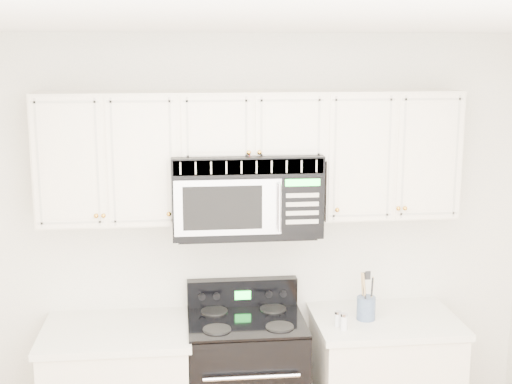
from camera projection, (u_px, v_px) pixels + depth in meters
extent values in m
cube|color=white|center=(297.00, 22.00, 2.47)|extent=(3.50, 3.50, 0.01)
cube|color=white|center=(248.00, 246.00, 4.43)|extent=(3.50, 0.01, 2.60)
cube|color=#ECE6CA|center=(116.00, 332.00, 4.12)|extent=(0.86, 0.65, 0.04)
cube|color=#ECE6CA|center=(385.00, 320.00, 4.29)|extent=(0.86, 0.65, 0.04)
cylinder|color=silver|center=(252.00, 378.00, 3.94)|extent=(0.54, 0.02, 0.02)
cube|color=black|center=(246.00, 321.00, 4.22)|extent=(0.69, 0.59, 0.02)
cube|color=black|center=(242.00, 293.00, 4.45)|extent=(0.69, 0.08, 0.18)
cube|color=#20E13A|center=(243.00, 295.00, 4.40)|extent=(0.10, 0.00, 0.05)
cube|color=#F3E5CB|center=(108.00, 158.00, 4.07)|extent=(0.80, 0.33, 0.75)
cube|color=#F3E5CB|center=(387.00, 153.00, 4.24)|extent=(0.80, 0.33, 0.75)
cube|color=#F3E5CB|center=(251.00, 125.00, 4.12)|extent=(0.84, 0.33, 0.39)
sphere|color=gold|center=(103.00, 216.00, 3.94)|extent=(0.03, 0.03, 0.03)
sphere|color=gold|center=(169.00, 214.00, 3.98)|extent=(0.03, 0.03, 0.03)
sphere|color=gold|center=(337.00, 210.00, 4.08)|extent=(0.03, 0.03, 0.03)
sphere|color=gold|center=(398.00, 208.00, 4.12)|extent=(0.03, 0.03, 0.03)
sphere|color=gold|center=(249.00, 153.00, 3.96)|extent=(0.03, 0.03, 0.03)
sphere|color=gold|center=(259.00, 152.00, 3.97)|extent=(0.03, 0.03, 0.03)
cylinder|color=#B70F19|center=(250.00, 163.00, 3.97)|extent=(0.00, 0.00, 0.11)
sphere|color=gold|center=(250.00, 173.00, 3.98)|extent=(0.04, 0.04, 0.04)
cube|color=black|center=(246.00, 193.00, 4.15)|extent=(0.85, 0.43, 0.47)
cube|color=#B6B1A7|center=(249.00, 167.00, 3.91)|extent=(0.83, 0.01, 0.08)
cube|color=#AEADB2|center=(228.00, 208.00, 3.93)|extent=(0.60, 0.01, 0.31)
cube|color=black|center=(223.00, 208.00, 3.92)|extent=(0.44, 0.01, 0.25)
cube|color=black|center=(302.00, 206.00, 3.98)|extent=(0.24, 0.01, 0.31)
cube|color=#20E13A|center=(303.00, 183.00, 3.94)|extent=(0.20, 0.00, 0.04)
cylinder|color=silver|center=(280.00, 208.00, 3.93)|extent=(0.02, 0.02, 0.27)
cylinder|color=#3B456D|center=(366.00, 308.00, 4.24)|extent=(0.11, 0.11, 0.14)
cylinder|color=tan|center=(371.00, 297.00, 4.23)|extent=(0.01, 0.01, 0.24)
cylinder|color=black|center=(363.00, 294.00, 4.25)|extent=(0.01, 0.01, 0.26)
cylinder|color=tan|center=(365.00, 295.00, 4.20)|extent=(0.01, 0.01, 0.28)
cylinder|color=black|center=(371.00, 297.00, 4.23)|extent=(0.01, 0.01, 0.24)
cylinder|color=tan|center=(363.00, 294.00, 4.25)|extent=(0.01, 0.01, 0.26)
cylinder|color=black|center=(365.00, 295.00, 4.20)|extent=(0.01, 0.01, 0.28)
cylinder|color=silver|center=(338.00, 320.00, 4.14)|extent=(0.04, 0.04, 0.08)
cylinder|color=silver|center=(338.00, 313.00, 4.13)|extent=(0.04, 0.04, 0.01)
cylinder|color=silver|center=(344.00, 323.00, 4.09)|extent=(0.04, 0.04, 0.08)
cylinder|color=silver|center=(344.00, 315.00, 4.08)|extent=(0.04, 0.04, 0.02)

